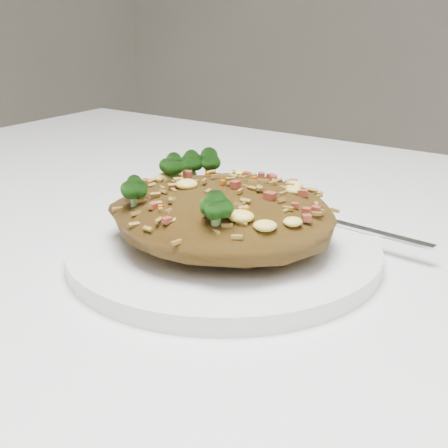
# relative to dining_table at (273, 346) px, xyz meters

# --- Properties ---
(dining_table) EXTENTS (1.20, 0.80, 0.75)m
(dining_table) POSITION_rel_dining_table_xyz_m (0.00, 0.00, 0.00)
(dining_table) COLOR white
(dining_table) RESTS_ON ground
(plate) EXTENTS (0.24, 0.24, 0.01)m
(plate) POSITION_rel_dining_table_xyz_m (-0.02, -0.04, 0.10)
(plate) COLOR white
(plate) RESTS_ON dining_table
(fried_rice) EXTENTS (0.18, 0.16, 0.06)m
(fried_rice) POSITION_rel_dining_table_xyz_m (-0.03, -0.04, 0.13)
(fried_rice) COLOR brown
(fried_rice) RESTS_ON plate
(fork) EXTENTS (0.16, 0.03, 0.00)m
(fork) POSITION_rel_dining_table_xyz_m (0.04, 0.04, 0.11)
(fork) COLOR silver
(fork) RESTS_ON plate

